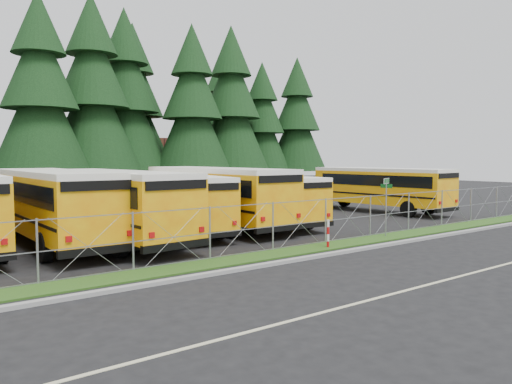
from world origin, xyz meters
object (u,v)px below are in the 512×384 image
bus_5 (259,200)px  bus_east (376,190)px  bus_2 (110,207)px  bus_1 (52,208)px  street_sign (386,195)px  bus_4 (212,198)px  striped_bollard (328,234)px  bus_3 (171,203)px

bus_5 → bus_east: (10.56, 0.30, 0.13)m
bus_2 → bus_5: bearing=0.8°
bus_1 → street_sign: bus_1 is taller
bus_1 → street_sign: 15.12m
bus_1 → bus_2: (2.23, -0.81, -0.02)m
bus_2 → street_sign: (10.95, -6.57, 0.43)m
bus_1 → bus_5: 11.17m
bus_4 → bus_east: bus_4 is taller
bus_5 → striped_bollard: (-2.24, -7.67, -0.80)m
bus_3 → bus_5: bearing=4.1°
bus_2 → bus_1: bearing=156.2°
bus_3 → striped_bollard: size_ratio=9.33×
bus_2 → street_sign: size_ratio=4.35×
bus_3 → bus_5: 5.32m
street_sign → bus_4: bearing=122.0°
bus_2 → bus_4: bus_4 is taller
bus_4 → bus_east: bearing=-1.4°
bus_1 → bus_5: bus_1 is taller
bus_4 → bus_2: bearing=-169.9°
bus_3 → bus_4: bearing=10.4°
bus_4 → striped_bollard: size_ratio=10.29×
bus_4 → bus_east: 13.37m
bus_2 → bus_3: 3.78m
bus_5 → striped_bollard: 8.03m
striped_bollard → bus_2: bearing=133.9°
bus_1 → bus_2: 2.37m
bus_1 → bus_3: (5.85, 0.24, -0.16)m
bus_2 → bus_4: 6.23m
bus_1 → striped_bollard: bus_1 is taller
bus_5 → bus_east: 10.56m
bus_4 → street_sign: bus_4 is taller
bus_3 → bus_east: size_ratio=0.96×
bus_1 → bus_3: 5.86m
street_sign → bus_1: bearing=150.7°
street_sign → bus_east: bearing=41.6°
bus_1 → bus_4: 8.36m
bus_5 → street_sign: size_ratio=3.79×
bus_5 → striped_bollard: bus_5 is taller
bus_2 → bus_5: size_ratio=1.15×
street_sign → bus_3: bearing=133.9°
bus_2 → bus_3: bearing=12.5°
street_sign → bus_5: bearing=105.5°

